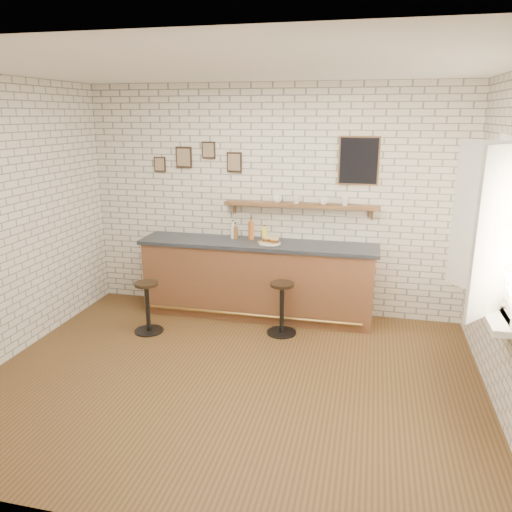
% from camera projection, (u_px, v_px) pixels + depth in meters
% --- Properties ---
extents(ground, '(5.00, 5.00, 0.00)m').
position_uv_depth(ground, '(232.00, 378.00, 5.11)').
color(ground, brown).
rests_on(ground, ground).
extents(bar_counter, '(3.10, 0.65, 1.01)m').
position_uv_depth(bar_counter, '(257.00, 279.00, 6.59)').
color(bar_counter, brown).
rests_on(bar_counter, ground).
extents(sandwich_plate, '(0.28, 0.28, 0.01)m').
position_uv_depth(sandwich_plate, '(270.00, 243.00, 6.38)').
color(sandwich_plate, white).
rests_on(sandwich_plate, bar_counter).
extents(ciabatta_sandwich, '(0.24, 0.16, 0.08)m').
position_uv_depth(ciabatta_sandwich, '(271.00, 240.00, 6.36)').
color(ciabatta_sandwich, tan).
rests_on(ciabatta_sandwich, sandwich_plate).
extents(potato_chips, '(0.26, 0.18, 0.00)m').
position_uv_depth(potato_chips, '(269.00, 243.00, 6.37)').
color(potato_chips, gold).
rests_on(potato_chips, sandwich_plate).
extents(bitters_bottle_brown, '(0.07, 0.07, 0.22)m').
position_uv_depth(bitters_bottle_brown, '(235.00, 232.00, 6.62)').
color(bitters_bottle_brown, brown).
rests_on(bitters_bottle_brown, bar_counter).
extents(bitters_bottle_white, '(0.06, 0.06, 0.25)m').
position_uv_depth(bitters_bottle_white, '(233.00, 231.00, 6.62)').
color(bitters_bottle_white, white).
rests_on(bitters_bottle_white, bar_counter).
extents(bitters_bottle_amber, '(0.07, 0.07, 0.30)m').
position_uv_depth(bitters_bottle_amber, '(251.00, 230.00, 6.56)').
color(bitters_bottle_amber, '#B0571C').
rests_on(bitters_bottle_amber, bar_counter).
extents(condiment_bottle_yellow, '(0.06, 0.06, 0.20)m').
position_uv_depth(condiment_bottle_yellow, '(264.00, 234.00, 6.53)').
color(condiment_bottle_yellow, yellow).
rests_on(condiment_bottle_yellow, bar_counter).
extents(bar_stool_left, '(0.36, 0.36, 0.64)m').
position_uv_depth(bar_stool_left, '(148.00, 306.00, 6.12)').
color(bar_stool_left, black).
rests_on(bar_stool_left, ground).
extents(bar_stool_right, '(0.38, 0.38, 0.65)m').
position_uv_depth(bar_stool_right, '(282.00, 307.00, 6.06)').
color(bar_stool_right, black).
rests_on(bar_stool_right, ground).
extents(wall_shelf, '(2.00, 0.18, 0.18)m').
position_uv_depth(wall_shelf, '(301.00, 205.00, 6.40)').
color(wall_shelf, brown).
rests_on(wall_shelf, ground).
extents(shelf_cup_a, '(0.16, 0.16, 0.10)m').
position_uv_depth(shelf_cup_a, '(277.00, 199.00, 6.45)').
color(shelf_cup_a, white).
rests_on(shelf_cup_a, wall_shelf).
extents(shelf_cup_b, '(0.14, 0.14, 0.09)m').
position_uv_depth(shelf_cup_b, '(296.00, 200.00, 6.39)').
color(shelf_cup_b, white).
rests_on(shelf_cup_b, wall_shelf).
extents(shelf_cup_c, '(0.15, 0.15, 0.09)m').
position_uv_depth(shelf_cup_c, '(324.00, 201.00, 6.32)').
color(shelf_cup_c, white).
rests_on(shelf_cup_c, wall_shelf).
extents(shelf_cup_d, '(0.14, 0.14, 0.10)m').
position_uv_depth(shelf_cup_d, '(345.00, 202.00, 6.26)').
color(shelf_cup_d, white).
rests_on(shelf_cup_d, wall_shelf).
extents(back_wall_decor, '(2.96, 0.02, 0.56)m').
position_uv_depth(back_wall_decor, '(289.00, 160.00, 6.36)').
color(back_wall_decor, black).
rests_on(back_wall_decor, ground).
extents(window_sill, '(0.20, 1.35, 0.06)m').
position_uv_depth(window_sill, '(488.00, 305.00, 4.62)').
color(window_sill, white).
rests_on(window_sill, ground).
extents(casement_window, '(0.40, 1.30, 1.56)m').
position_uv_depth(casement_window, '(494.00, 226.00, 4.43)').
color(casement_window, white).
rests_on(casement_window, ground).
extents(book_lower, '(0.20, 0.24, 0.02)m').
position_uv_depth(book_lower, '(487.00, 302.00, 4.59)').
color(book_lower, tan).
rests_on(book_lower, window_sill).
extents(book_upper, '(0.17, 0.22, 0.02)m').
position_uv_depth(book_upper, '(488.00, 301.00, 4.55)').
color(book_upper, tan).
rests_on(book_upper, book_lower).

